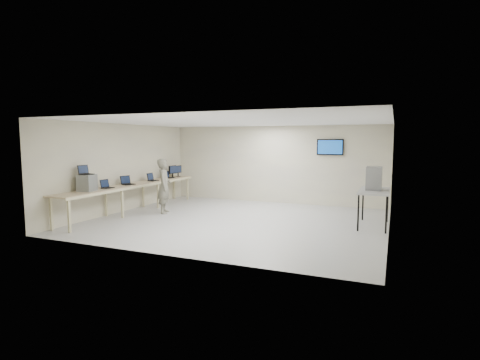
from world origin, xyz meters
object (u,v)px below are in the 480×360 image
at_px(equipment_box, 87,183).
at_px(side_table, 374,193).
at_px(workbench, 134,186).
at_px(soldier, 164,186).

height_order(equipment_box, side_table, equipment_box).
xyz_separation_m(workbench, equipment_box, (-0.06, -1.87, 0.30)).
xyz_separation_m(workbench, side_table, (7.19, 0.78, 0.08)).
relative_size(equipment_box, soldier, 0.26).
bearing_deg(soldier, workbench, 77.34).
relative_size(workbench, equipment_box, 13.29).
bearing_deg(workbench, equipment_box, -91.92).
height_order(equipment_box, soldier, soldier).
bearing_deg(equipment_box, workbench, 76.08).
xyz_separation_m(equipment_box, soldier, (1.08, 2.08, -0.27)).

